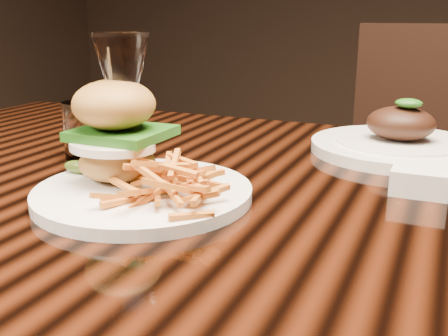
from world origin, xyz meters
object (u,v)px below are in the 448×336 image
at_px(burger_plate, 136,162).
at_px(wine_glass, 123,76).
at_px(far_dish, 399,142).
at_px(dining_table, 266,240).
at_px(chair_far, 419,175).

xyz_separation_m(burger_plate, wine_glass, (-0.03, 0.03, 0.10)).
height_order(burger_plate, far_dish, burger_plate).
bearing_deg(wine_glass, dining_table, 24.11).
distance_m(dining_table, burger_plate, 0.21).
relative_size(far_dish, chair_far, 0.30).
xyz_separation_m(wine_glass, chair_far, (0.32, 0.97, -0.36)).
bearing_deg(far_dish, wine_glass, -132.35).
xyz_separation_m(wine_glass, far_dish, (0.31, 0.34, -0.13)).
bearing_deg(burger_plate, dining_table, 49.73).
relative_size(dining_table, far_dish, 5.56).
distance_m(burger_plate, far_dish, 0.46).
height_order(burger_plate, wine_glass, wine_glass).
bearing_deg(dining_table, far_dish, 61.97).
bearing_deg(wine_glass, chair_far, 71.85).
relative_size(burger_plate, far_dish, 0.94).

